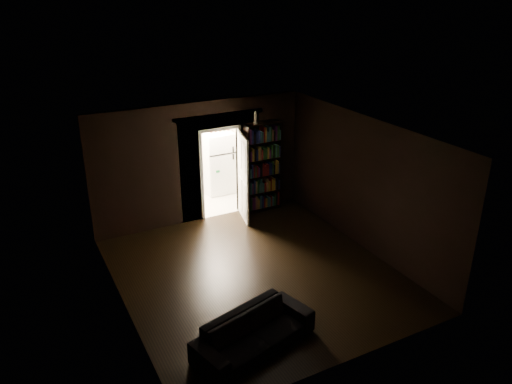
% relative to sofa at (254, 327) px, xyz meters
% --- Properties ---
extents(ground, '(5.50, 5.50, 0.00)m').
position_rel_sofa_xyz_m(ground, '(1.00, 1.83, -0.38)').
color(ground, black).
rests_on(ground, ground).
extents(room_walls, '(5.02, 5.61, 2.84)m').
position_rel_sofa_xyz_m(room_walls, '(0.99, 2.90, 1.31)').
color(room_walls, black).
rests_on(room_walls, ground).
extents(kitchen_alcove, '(2.20, 1.80, 2.60)m').
position_rel_sofa_xyz_m(kitchen_alcove, '(1.50, 5.70, 0.83)').
color(kitchen_alcove, beige).
rests_on(kitchen_alcove, ground).
extents(sofa, '(2.10, 1.32, 0.75)m').
position_rel_sofa_xyz_m(sofa, '(0.00, 0.00, 0.00)').
color(sofa, black).
rests_on(sofa, ground).
extents(bookshelf, '(0.96, 0.61, 2.20)m').
position_rel_sofa_xyz_m(bookshelf, '(2.52, 4.42, 0.72)').
color(bookshelf, black).
rests_on(bookshelf, ground).
extents(refrigerator, '(0.93, 0.89, 1.65)m').
position_rel_sofa_xyz_m(refrigerator, '(2.01, 5.94, 0.45)').
color(refrigerator, white).
rests_on(refrigerator, ground).
extents(door, '(0.24, 0.84, 2.05)m').
position_rel_sofa_xyz_m(door, '(1.88, 4.15, 0.65)').
color(door, white).
rests_on(door, ground).
extents(figurine, '(0.10, 0.10, 0.30)m').
position_rel_sofa_xyz_m(figurine, '(2.31, 4.38, 1.98)').
color(figurine, white).
rests_on(figurine, bookshelf).
extents(bottles, '(0.67, 0.10, 0.27)m').
position_rel_sofa_xyz_m(bottles, '(2.10, 5.94, 1.41)').
color(bottles, black).
rests_on(bottles, refrigerator).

